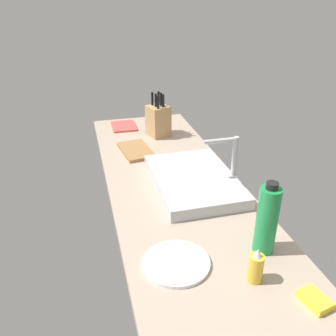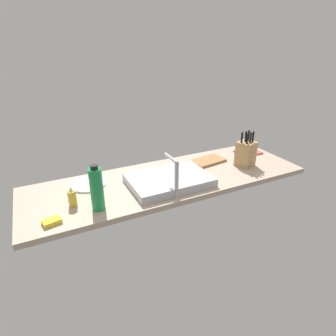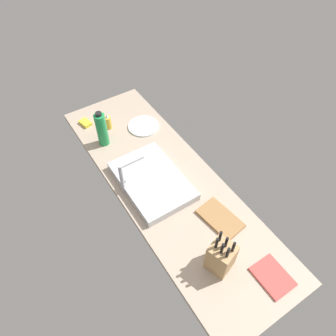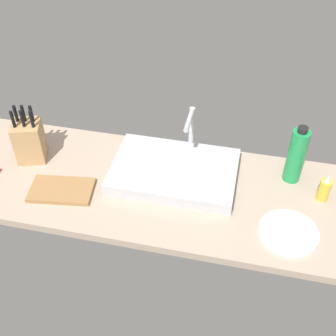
% 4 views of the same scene
% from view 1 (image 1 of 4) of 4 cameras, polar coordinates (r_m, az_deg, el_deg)
% --- Properties ---
extents(countertop_slab, '(1.93, 0.61, 0.04)m').
position_cam_1_polar(countertop_slab, '(1.66, 1.05, -3.01)').
color(countertop_slab, tan).
rests_on(countertop_slab, ground).
extents(sink_basin, '(0.53, 0.36, 0.05)m').
position_cam_1_polar(sink_basin, '(1.63, 4.13, -1.96)').
color(sink_basin, '#B7BABF').
rests_on(sink_basin, countertop_slab).
extents(faucet, '(0.06, 0.16, 0.24)m').
position_cam_1_polar(faucet, '(1.60, 10.02, 1.78)').
color(faucet, '#B7BABF').
rests_on(faucet, countertop_slab).
extents(knife_block, '(0.15, 0.15, 0.26)m').
position_cam_1_polar(knife_block, '(2.16, -1.58, 7.68)').
color(knife_block, tan).
rests_on(knife_block, countertop_slab).
extents(cutting_board, '(0.28, 0.18, 0.02)m').
position_cam_1_polar(cutting_board, '(1.97, -5.18, 2.85)').
color(cutting_board, '#9E7042').
rests_on(cutting_board, countertop_slab).
extents(soap_bottle, '(0.05, 0.05, 0.12)m').
position_cam_1_polar(soap_bottle, '(1.16, 13.94, -15.21)').
color(soap_bottle, gold).
rests_on(soap_bottle, countertop_slab).
extents(water_bottle, '(0.07, 0.07, 0.27)m').
position_cam_1_polar(water_bottle, '(1.24, 15.64, -8.00)').
color(water_bottle, '#1E8E47').
rests_on(water_bottle, countertop_slab).
extents(dinner_plate, '(0.22, 0.22, 0.01)m').
position_cam_1_polar(dinner_plate, '(1.21, 1.38, -14.99)').
color(dinner_plate, white).
rests_on(dinner_plate, countertop_slab).
extents(dish_towel, '(0.20, 0.15, 0.01)m').
position_cam_1_polar(dish_towel, '(2.35, -7.12, 6.70)').
color(dish_towel, '#CC4C47').
rests_on(dish_towel, countertop_slab).
extents(dish_sponge, '(0.10, 0.08, 0.02)m').
position_cam_1_polar(dish_sponge, '(1.17, 22.57, -19.02)').
color(dish_sponge, yellow).
rests_on(dish_sponge, countertop_slab).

